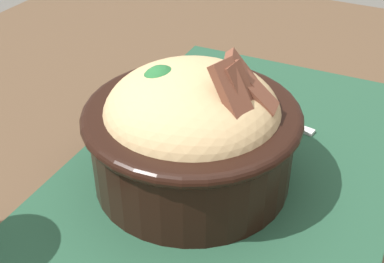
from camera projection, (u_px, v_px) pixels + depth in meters
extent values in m
cube|color=#4C3826|center=(206.00, 190.00, 0.47)|extent=(1.01, 0.92, 0.03)
cylinder|color=#412F20|center=(130.00, 149.00, 1.16)|extent=(0.04, 0.04, 0.73)
cube|color=#1E422D|center=(236.00, 161.00, 0.48)|extent=(0.43, 0.30, 0.00)
cylinder|color=black|center=(192.00, 144.00, 0.44)|extent=(0.17, 0.17, 0.07)
torus|color=black|center=(192.00, 114.00, 0.42)|extent=(0.18, 0.18, 0.01)
ellipsoid|color=tan|center=(192.00, 113.00, 0.42)|extent=(0.16, 0.16, 0.08)
sphere|color=#215C2D|center=(220.00, 84.00, 0.41)|extent=(0.03, 0.03, 0.03)
sphere|color=#215C2D|center=(219.00, 99.00, 0.39)|extent=(0.03, 0.03, 0.03)
sphere|color=#215C2D|center=(161.00, 86.00, 0.41)|extent=(0.03, 0.03, 0.03)
cylinder|color=orange|center=(196.00, 105.00, 0.39)|extent=(0.02, 0.04, 0.01)
cylinder|color=orange|center=(197.00, 68.00, 0.44)|extent=(0.03, 0.03, 0.01)
cube|color=brown|center=(235.00, 99.00, 0.37)|extent=(0.03, 0.04, 0.05)
cube|color=brown|center=(242.00, 96.00, 0.38)|extent=(0.02, 0.03, 0.05)
cube|color=brown|center=(247.00, 89.00, 0.39)|extent=(0.03, 0.05, 0.04)
cube|color=brown|center=(249.00, 82.00, 0.39)|extent=(0.03, 0.04, 0.05)
cube|color=silver|center=(281.00, 121.00, 0.53)|extent=(0.02, 0.07, 0.00)
cube|color=silver|center=(245.00, 108.00, 0.55)|extent=(0.01, 0.01, 0.00)
cube|color=silver|center=(230.00, 103.00, 0.56)|extent=(0.03, 0.03, 0.00)
cube|color=silver|center=(216.00, 93.00, 0.58)|extent=(0.01, 0.02, 0.00)
cube|color=silver|center=(213.00, 95.00, 0.57)|extent=(0.01, 0.02, 0.00)
cube|color=silver|center=(210.00, 97.00, 0.57)|extent=(0.01, 0.02, 0.00)
cube|color=silver|center=(207.00, 100.00, 0.56)|extent=(0.01, 0.02, 0.00)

